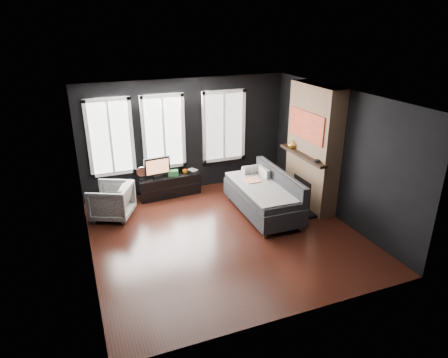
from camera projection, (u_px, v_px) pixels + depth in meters
name	position (u px, v px, depth m)	size (l,w,h in m)	color
floor	(225.00, 234.00, 7.85)	(5.00, 5.00, 0.00)	black
ceiling	(225.00, 97.00, 6.84)	(5.00, 5.00, 0.00)	white
wall_back	(186.00, 136.00, 9.50)	(5.00, 0.02, 2.70)	black
wall_left	(83.00, 190.00, 6.49)	(0.02, 5.00, 2.70)	black
wall_right	(338.00, 154.00, 8.20)	(0.02, 5.00, 2.70)	black
windows	(166.00, 94.00, 8.93)	(4.00, 0.16, 1.76)	white
fireplace	(313.00, 147.00, 8.65)	(0.70, 1.62, 2.70)	#93724C
sofa	(263.00, 193.00, 8.55)	(1.08, 2.17, 0.93)	#28272A
stripe_pillow	(264.00, 176.00, 8.92)	(0.09, 0.38, 0.38)	gray
armchair	(111.00, 200.00, 8.39)	(0.80, 0.75, 0.82)	silver
media_console	(169.00, 185.00, 9.50)	(1.46, 0.46, 0.50)	black
monitor	(157.00, 166.00, 9.19)	(0.62, 0.13, 0.56)	black
desk_fan	(142.00, 173.00, 9.10)	(0.23, 0.23, 0.32)	gray
mug	(185.00, 171.00, 9.53)	(0.12, 0.09, 0.12)	orange
book	(190.00, 166.00, 9.64)	(0.17, 0.02, 0.24)	#9E967D
storage_box	(173.00, 173.00, 9.38)	(0.24, 0.15, 0.13)	#32783B
mantel_vase	(292.00, 144.00, 8.96)	(0.19, 0.20, 0.19)	gold
mantel_clock	(317.00, 161.00, 8.13)	(0.12, 0.12, 0.04)	black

